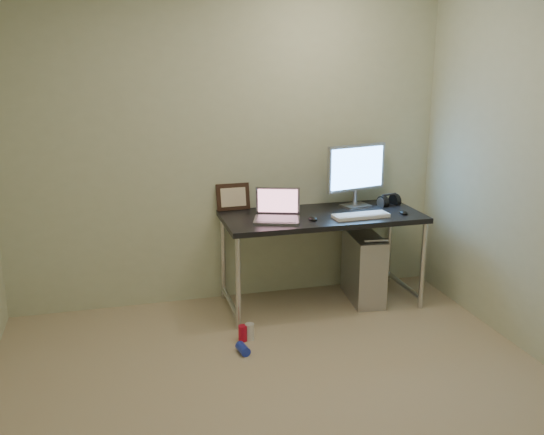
{
  "coord_description": "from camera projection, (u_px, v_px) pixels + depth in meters",
  "views": [
    {
      "loc": [
        -0.89,
        -2.93,
        1.97
      ],
      "look_at": [
        0.17,
        1.06,
        0.85
      ],
      "focal_mm": 40.0,
      "sensor_mm": 36.0,
      "label": 1
    }
  ],
  "objects": [
    {
      "name": "picture_frame",
      "position": [
        233.0,
        197.0,
        4.86
      ],
      "size": [
        0.27,
        0.09,
        0.22
      ],
      "primitive_type": "cube",
      "rotation": [
        -0.21,
        0.0,
        0.04
      ],
      "color": "black",
      "rests_on": "desk"
    },
    {
      "name": "floor",
      "position": [
        291.0,
        409.0,
        3.47
      ],
      "size": [
        3.5,
        3.5,
        0.0
      ],
      "primitive_type": "plane",
      "color": "tan",
      "rests_on": "ground"
    },
    {
      "name": "can_red",
      "position": [
        243.0,
        333.0,
        4.28
      ],
      "size": [
        0.08,
        0.08,
        0.11
      ],
      "primitive_type": "cylinder",
      "rotation": [
        0.0,
        0.0,
        0.22
      ],
      "color": "red",
      "rests_on": "ground"
    },
    {
      "name": "wall_back",
      "position": [
        229.0,
        148.0,
        4.77
      ],
      "size": [
        3.5,
        0.02,
        2.5
      ],
      "primitive_type": "cube",
      "color": "beige",
      "rests_on": "ground"
    },
    {
      "name": "headphones",
      "position": [
        389.0,
        201.0,
        5.03
      ],
      "size": [
        0.21,
        0.12,
        0.12
      ],
      "rotation": [
        0.0,
        0.0,
        0.29
      ],
      "color": "black",
      "rests_on": "desk"
    },
    {
      "name": "mouse_right",
      "position": [
        404.0,
        212.0,
        4.76
      ],
      "size": [
        0.07,
        0.11,
        0.03
      ],
      "primitive_type": "ellipsoid",
      "rotation": [
        0.0,
        0.0,
        -0.11
      ],
      "color": "black",
      "rests_on": "desk"
    },
    {
      "name": "webcam",
      "position": [
        260.0,
        200.0,
        4.86
      ],
      "size": [
        0.04,
        0.04,
        0.12
      ],
      "rotation": [
        0.0,
        0.0,
        0.2
      ],
      "color": "silver",
      "rests_on": "desk"
    },
    {
      "name": "tower_computer",
      "position": [
        363.0,
        267.0,
        4.96
      ],
      "size": [
        0.28,
        0.55,
        0.59
      ],
      "rotation": [
        0.0,
        0.0,
        -0.1
      ],
      "color": "silver",
      "rests_on": "ground"
    },
    {
      "name": "mouse_left",
      "position": [
        313.0,
        218.0,
        4.58
      ],
      "size": [
        0.06,
        0.1,
        0.03
      ],
      "primitive_type": "ellipsoid",
      "rotation": [
        0.0,
        0.0,
        -0.0
      ],
      "color": "black",
      "rests_on": "desk"
    },
    {
      "name": "cable_a",
      "position": [
        345.0,
        243.0,
        5.2
      ],
      "size": [
        0.01,
        0.16,
        0.69
      ],
      "primitive_type": "cylinder",
      "rotation": [
        0.21,
        0.0,
        0.0
      ],
      "color": "black",
      "rests_on": "ground"
    },
    {
      "name": "monitor",
      "position": [
        356.0,
        171.0,
        4.92
      ],
      "size": [
        0.54,
        0.21,
        0.51
      ],
      "rotation": [
        0.0,
        0.0,
        0.24
      ],
      "color": "#A3A2A9",
      "rests_on": "desk"
    },
    {
      "name": "cable_b",
      "position": [
        355.0,
        245.0,
        5.2
      ],
      "size": [
        0.02,
        0.11,
        0.71
      ],
      "primitive_type": "cylinder",
      "rotation": [
        0.14,
        0.0,
        0.09
      ],
      "color": "black",
      "rests_on": "ground"
    },
    {
      "name": "desk",
      "position": [
        322.0,
        224.0,
        4.77
      ],
      "size": [
        1.56,
        0.68,
        0.75
      ],
      "color": "black",
      "rests_on": "ground"
    },
    {
      "name": "can_white",
      "position": [
        250.0,
        332.0,
        4.3
      ],
      "size": [
        0.08,
        0.08,
        0.12
      ],
      "primitive_type": "cylinder",
      "rotation": [
        0.0,
        0.0,
        -0.29
      ],
      "color": "silver",
      "rests_on": "ground"
    },
    {
      "name": "can_blue",
      "position": [
        243.0,
        349.0,
        4.11
      ],
      "size": [
        0.09,
        0.13,
        0.07
      ],
      "primitive_type": "cylinder",
      "rotation": [
        1.57,
        0.0,
        0.18
      ],
      "color": "#1F32C0",
      "rests_on": "ground"
    },
    {
      "name": "keyboard",
      "position": [
        361.0,
        216.0,
        4.66
      ],
      "size": [
        0.44,
        0.17,
        0.03
      ],
      "primitive_type": "cube",
      "rotation": [
        0.0,
        0.0,
        0.06
      ],
      "color": "white",
      "rests_on": "desk"
    },
    {
      "name": "laptop",
      "position": [
        277.0,
        212.0,
        4.59
      ],
      "size": [
        0.41,
        0.37,
        0.23
      ],
      "rotation": [
        0.0,
        0.0,
        -0.32
      ],
      "color": "#A3A2A9",
      "rests_on": "desk"
    }
  ]
}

